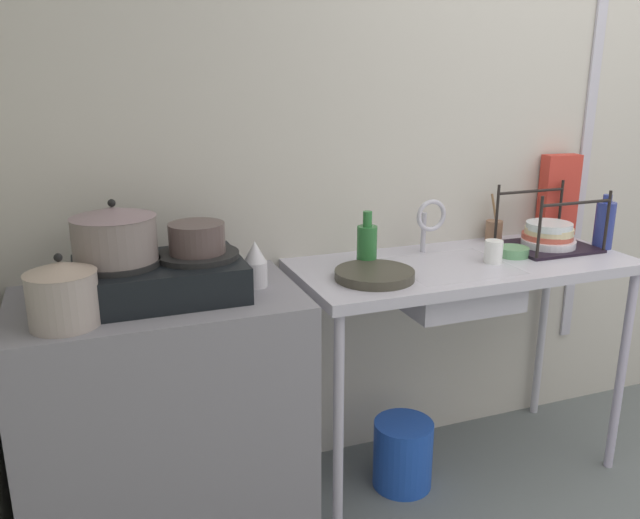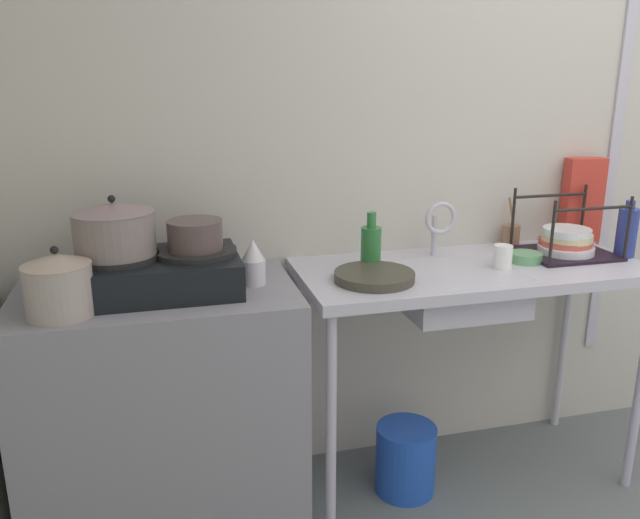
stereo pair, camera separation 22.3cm
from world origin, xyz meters
name	(u,v)px [view 1 (the left image)]	position (x,y,z in m)	size (l,w,h in m)	color
wall_back	(562,155)	(0.00, 1.55, 1.23)	(5.57, 0.10, 2.47)	beige
wall_metal_strip	(588,128)	(0.08, 1.49, 1.36)	(0.05, 0.01, 1.98)	#BBB7C6
counter_concrete	(166,421)	(-1.86, 1.22, 0.45)	(0.93, 0.56, 0.90)	gray
counter_sink	(463,281)	(-0.70, 1.22, 0.82)	(1.31, 0.56, 0.90)	#BBB7C6
stove	(160,277)	(-1.84, 1.22, 0.97)	(0.52, 0.37, 0.14)	black
pot_on_left_burner	(114,234)	(-1.97, 1.22, 1.12)	(0.26, 0.26, 0.19)	slate
pot_on_right_burner	(197,238)	(-1.72, 1.22, 1.08)	(0.18, 0.18, 0.10)	#4F3F3C
pot_beside_stove	(62,294)	(-2.13, 1.07, 1.00)	(0.20, 0.20, 0.21)	#A1938A
percolator	(255,264)	(-1.53, 1.21, 0.98)	(0.08, 0.08, 0.16)	silver
sink_basin	(451,285)	(-0.78, 1.18, 0.83)	(0.43, 0.37, 0.15)	#BBB7C6
faucet	(430,219)	(-0.79, 1.35, 1.05)	(0.13, 0.07, 0.22)	#BBB7C6
frying_pan	(375,275)	(-1.12, 1.14, 0.92)	(0.28, 0.28, 0.03)	#3D3A2F
dish_rack	(548,236)	(-0.28, 1.26, 0.95)	(0.35, 0.29, 0.25)	black
cup_by_rack	(494,252)	(-0.61, 1.16, 0.94)	(0.07, 0.07, 0.09)	white
small_bowl_on_drainboard	(513,252)	(-0.49, 1.21, 0.92)	(0.12, 0.12, 0.04)	#61A069
bottle_by_sink	(367,245)	(-1.08, 1.29, 0.98)	(0.07, 0.07, 0.21)	#2B7034
bottle_by_rack	(604,224)	(-0.07, 1.19, 1.00)	(0.08, 0.08, 0.22)	navy
cereal_box	(558,195)	(-0.09, 1.45, 1.08)	(0.16, 0.07, 0.35)	red
utensil_jar	(494,230)	(-0.41, 1.45, 0.95)	(0.07, 0.07, 0.20)	#91694E
bucket_on_floor	(403,454)	(-0.96, 1.18, 0.14)	(0.24, 0.24, 0.28)	blue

